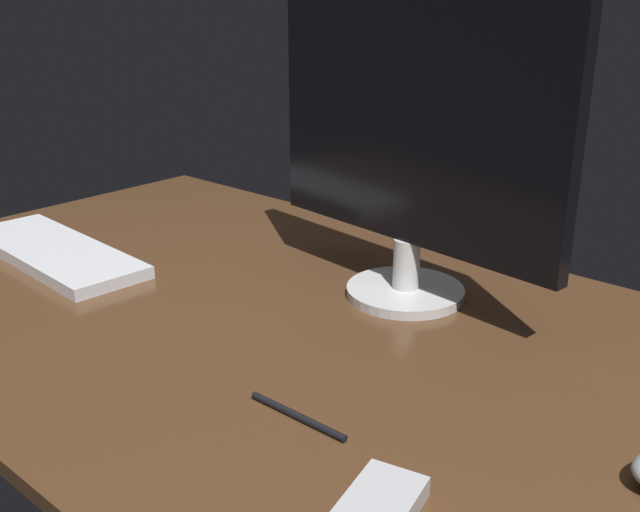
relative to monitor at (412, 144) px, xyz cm
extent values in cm
cube|color=#4C301C|center=(-12.57, -17.14, -23.79)|extent=(140.00, 84.00, 2.00)
cylinder|color=silver|center=(0.00, 0.00, -22.08)|extent=(17.41, 17.41, 1.42)
cylinder|color=silver|center=(0.00, 0.00, -17.62)|extent=(3.92, 3.92, 7.49)
cube|color=black|center=(0.00, 0.00, 2.88)|extent=(49.71, 8.11, 33.50)
cube|color=silver|center=(-53.74, -25.86, -21.79)|extent=(40.41, 15.87, 2.00)
cylinder|color=black|center=(10.60, -34.65, -22.39)|extent=(13.12, 1.00, 0.81)
camera|label=1|loc=(57.32, -83.80, 20.85)|focal=41.53mm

